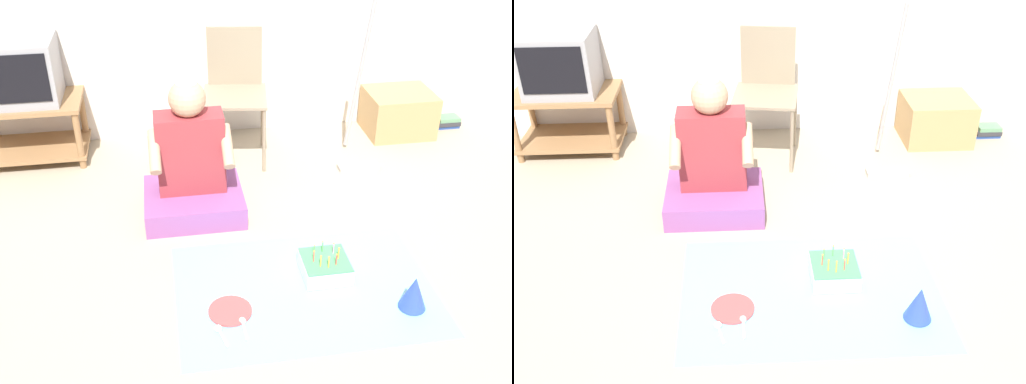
% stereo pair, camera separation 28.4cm
% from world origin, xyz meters
% --- Properties ---
extents(ground_plane, '(16.00, 16.00, 0.00)m').
position_xyz_m(ground_plane, '(0.00, 0.00, 0.00)').
color(ground_plane, tan).
extents(tv_stand, '(0.71, 0.45, 0.43)m').
position_xyz_m(tv_stand, '(-1.50, 1.81, 0.26)').
color(tv_stand, '#997047').
rests_on(tv_stand, ground_plane).
extents(tv, '(0.47, 0.41, 0.41)m').
position_xyz_m(tv, '(-1.50, 1.82, 0.64)').
color(tv, '#99999E').
rests_on(tv, tv_stand).
extents(folding_chair, '(0.48, 0.49, 0.87)m').
position_xyz_m(folding_chair, '(-0.12, 1.67, 0.51)').
color(folding_chair, gray).
rests_on(folding_chair, ground_plane).
extents(cardboard_box_stack, '(0.48, 0.42, 0.32)m').
position_xyz_m(cardboard_box_stack, '(1.13, 1.80, 0.16)').
color(cardboard_box_stack, tan).
rests_on(cardboard_box_stack, ground_plane).
extents(dust_mop, '(0.28, 0.37, 1.14)m').
position_xyz_m(dust_mop, '(0.67, 1.37, 0.32)').
color(dust_mop, '#B2ADA3').
rests_on(dust_mop, ground_plane).
extents(book_pile, '(0.19, 0.13, 0.08)m').
position_xyz_m(book_pile, '(1.55, 1.83, 0.04)').
color(book_pile, '#284793').
rests_on(book_pile, ground_plane).
extents(person_seated, '(0.58, 0.49, 0.89)m').
position_xyz_m(person_seated, '(-0.47, 0.96, 0.28)').
color(person_seated, '#8C4C8C').
rests_on(person_seated, ground_plane).
extents(party_cloth, '(1.29, 0.90, 0.01)m').
position_xyz_m(party_cloth, '(0.02, 0.14, 0.00)').
color(party_cloth, '#7FC6E0').
rests_on(party_cloth, ground_plane).
extents(birthday_cake, '(0.24, 0.24, 0.16)m').
position_xyz_m(birthday_cake, '(0.15, 0.23, 0.05)').
color(birthday_cake, white).
rests_on(birthday_cake, party_cloth).
extents(party_hat_blue, '(0.13, 0.13, 0.18)m').
position_xyz_m(party_hat_blue, '(0.50, -0.08, 0.09)').
color(party_hat_blue, blue).
rests_on(party_hat_blue, party_cloth).
extents(paper_plate, '(0.21, 0.21, 0.01)m').
position_xyz_m(paper_plate, '(-0.37, 0.03, 0.01)').
color(paper_plate, '#D84C4C').
rests_on(paper_plate, party_cloth).
extents(plastic_spoon_near, '(0.04, 0.15, 0.01)m').
position_xyz_m(plastic_spoon_near, '(-0.32, -0.06, 0.01)').
color(plastic_spoon_near, white).
rests_on(plastic_spoon_near, party_cloth).
extents(plastic_spoon_far, '(0.05, 0.14, 0.01)m').
position_xyz_m(plastic_spoon_far, '(-0.44, -0.09, 0.01)').
color(plastic_spoon_far, white).
rests_on(plastic_spoon_far, party_cloth).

